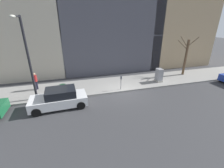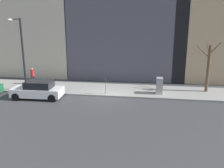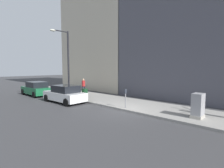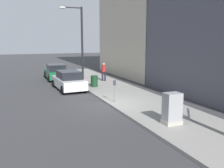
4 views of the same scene
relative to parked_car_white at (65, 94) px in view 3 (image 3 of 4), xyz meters
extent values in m
plane|color=#38383A|center=(1.13, -5.69, -0.74)|extent=(120.00, 120.00, 0.00)
cube|color=gray|center=(3.13, -5.69, -0.66)|extent=(4.00, 36.00, 0.15)
cube|color=white|center=(0.00, 0.05, -0.17)|extent=(1.96, 4.27, 0.70)
cube|color=black|center=(0.01, -0.15, 0.48)|extent=(1.68, 2.26, 0.60)
cylinder|color=black|center=(-0.91, 1.57, -0.42)|extent=(0.24, 0.65, 0.64)
cylinder|color=black|center=(0.79, 1.64, -0.42)|extent=(0.24, 0.65, 0.64)
cylinder|color=black|center=(-0.79, -1.53, -0.42)|extent=(0.24, 0.65, 0.64)
cylinder|color=black|center=(0.91, -1.46, -0.42)|extent=(0.24, 0.65, 0.64)
cube|color=#196038|center=(-0.04, 5.79, -0.17)|extent=(1.85, 4.22, 0.70)
cube|color=black|center=(-0.04, 5.59, 0.48)|extent=(1.62, 2.22, 0.60)
cylinder|color=black|center=(-0.87, 7.35, -0.42)|extent=(0.23, 0.64, 0.64)
cylinder|color=black|center=(0.83, 7.33, -0.42)|extent=(0.23, 0.64, 0.64)
cylinder|color=black|center=(-0.90, 4.25, -0.42)|extent=(0.23, 0.64, 0.64)
cylinder|color=black|center=(0.80, 4.23, -0.42)|extent=(0.23, 0.64, 0.64)
cylinder|color=slate|center=(1.58, -5.56, -0.06)|extent=(0.07, 0.07, 1.05)
cube|color=#2D333D|center=(1.58, -5.56, 0.61)|extent=(0.14, 0.10, 0.30)
cube|color=#A8A399|center=(2.43, -10.23, -0.50)|extent=(0.83, 0.61, 0.18)
cube|color=#939399|center=(2.43, -10.23, 0.22)|extent=(0.75, 0.55, 1.25)
cylinder|color=black|center=(1.68, 1.94, 2.66)|extent=(0.18, 0.18, 6.50)
cylinder|color=black|center=(0.88, 1.94, 5.81)|extent=(1.60, 0.10, 0.10)
ellipsoid|color=beige|center=(0.08, 1.94, 5.76)|extent=(0.56, 0.32, 0.20)
cylinder|color=#14381E|center=(2.03, -0.21, -0.14)|extent=(0.56, 0.56, 0.90)
cylinder|color=#1E1E2D|center=(3.89, 2.24, -0.18)|extent=(0.16, 0.16, 0.82)
cylinder|color=#1E1E2D|center=(3.66, 2.32, -0.18)|extent=(0.16, 0.16, 0.82)
cylinder|color=#A52323|center=(3.77, 2.28, 0.54)|extent=(0.36, 0.36, 0.62)
sphere|color=tan|center=(3.77, 2.28, 0.96)|extent=(0.22, 0.22, 0.22)
cube|color=#BCB29E|center=(12.61, 5.52, 7.45)|extent=(11.97, 11.97, 16.36)
camera|label=1|loc=(-10.97, -1.09, 5.43)|focal=24.00mm
camera|label=2|loc=(-19.12, -9.27, 6.00)|focal=40.00mm
camera|label=3|loc=(-8.12, -13.44, 2.30)|focal=28.00mm
camera|label=4|loc=(-4.14, -19.23, 3.16)|focal=40.00mm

